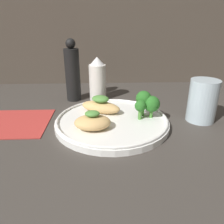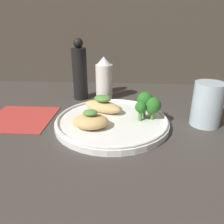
% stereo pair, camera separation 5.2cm
% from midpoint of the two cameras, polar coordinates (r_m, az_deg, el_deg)
% --- Properties ---
extents(ground_plane, '(1.80, 1.80, 0.01)m').
position_cam_midpoint_polar(ground_plane, '(0.54, 2.78, -3.90)').
color(ground_plane, '#3D3833').
extents(plate, '(0.27, 0.27, 0.02)m').
position_cam_midpoint_polar(plate, '(0.53, 2.81, -2.46)').
color(plate, white).
rests_on(plate, ground_plane).
extents(grilled_meat_front, '(0.08, 0.06, 0.04)m').
position_cam_midpoint_polar(grilled_meat_front, '(0.48, -2.57, -2.39)').
color(grilled_meat_front, tan).
rests_on(grilled_meat_front, plate).
extents(grilled_meat_middle, '(0.12, 0.09, 0.04)m').
position_cam_midpoint_polar(grilled_meat_middle, '(0.57, 0.17, 1.71)').
color(grilled_meat_middle, tan).
rests_on(grilled_meat_middle, plate).
extents(broccoli_bunch, '(0.06, 0.06, 0.06)m').
position_cam_midpoint_polar(broccoli_bunch, '(0.53, 12.12, 2.06)').
color(broccoli_bunch, '#4C8E38').
rests_on(broccoli_bunch, plate).
extents(sauce_bottle, '(0.05, 0.05, 0.13)m').
position_cam_midpoint_polar(sauce_bottle, '(0.69, 0.10, 8.49)').
color(sauce_bottle, white).
rests_on(sauce_bottle, ground_plane).
extents(pepper_grinder, '(0.04, 0.04, 0.19)m').
position_cam_midpoint_polar(pepper_grinder, '(0.69, -6.28, 10.27)').
color(pepper_grinder, black).
rests_on(pepper_grinder, ground_plane).
extents(drinking_glass, '(0.07, 0.07, 0.11)m').
position_cam_midpoint_polar(drinking_glass, '(0.57, 26.04, 1.78)').
color(drinking_glass, silver).
rests_on(drinking_glass, ground_plane).
extents(napkin, '(0.16, 0.16, 0.00)m').
position_cam_midpoint_polar(napkin, '(0.60, -20.53, -1.57)').
color(napkin, '#B2332D').
rests_on(napkin, ground_plane).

